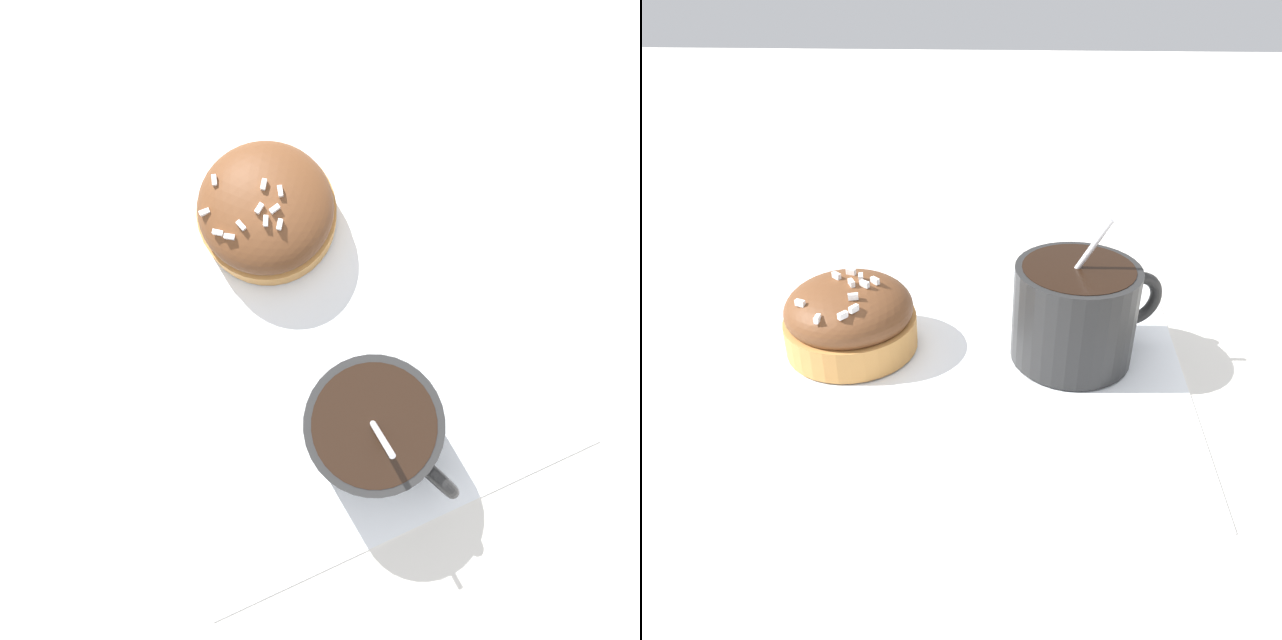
# 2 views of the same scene
# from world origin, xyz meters

# --- Properties ---
(ground_plane) EXTENTS (3.00, 3.00, 0.00)m
(ground_plane) POSITION_xyz_m (0.00, 0.00, 0.00)
(ground_plane) COLOR silver
(paper_napkin) EXTENTS (0.34, 0.32, 0.00)m
(paper_napkin) POSITION_xyz_m (0.00, 0.00, 0.00)
(paper_napkin) COLOR white
(paper_napkin) RESTS_ON ground_plane
(coffee_cup) EXTENTS (0.11, 0.09, 0.11)m
(coffee_cup) POSITION_xyz_m (0.08, 0.00, 0.04)
(coffee_cup) COLOR black
(coffee_cup) RESTS_ON paper_napkin
(frosted_pastry) EXTENTS (0.10, 0.10, 0.06)m
(frosted_pastry) POSITION_xyz_m (-0.08, 0.01, 0.03)
(frosted_pastry) COLOR #C18442
(frosted_pastry) RESTS_ON paper_napkin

